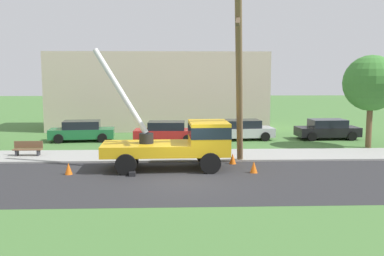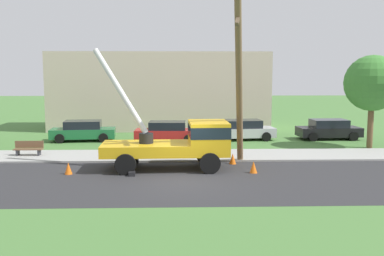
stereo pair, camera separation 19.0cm
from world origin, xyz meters
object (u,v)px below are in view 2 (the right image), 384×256
Objects in this scene: leaning_utility_pole at (239,83)px; traffic_cone_behind at (68,168)px; park_bench at (29,149)px; parked_sedan_silver at (243,130)px; parked_sedan_black at (329,129)px; utility_truck at (182,141)px; traffic_cone_curbside at (233,159)px; traffic_cone_ahead at (253,167)px; parked_sedan_green at (83,131)px; roadside_tree_far at (372,83)px; parked_sedan_red at (167,132)px.

traffic_cone_behind is (-8.16, -1.03, -3.96)m from leaning_utility_pole.
leaning_utility_pole is 5.20× the size of park_bench.
parked_sedan_silver is 1.02× the size of parked_sedan_black.
leaning_utility_pole is 10.22m from parked_sedan_silver.
park_bench is (-13.07, -6.05, -0.25)m from parked_sedan_silver.
traffic_cone_curbside is (2.64, 1.03, -1.13)m from utility_truck.
traffic_cone_ahead is 1.00× the size of traffic_cone_behind.
parked_sedan_green reaches higher than traffic_cone_ahead.
parked_sedan_silver is (11.24, 0.17, 0.00)m from parked_sedan_green.
leaning_utility_pole is at bearing 7.22° from traffic_cone_behind.
traffic_cone_ahead is 12.79m from parked_sedan_black.
parked_sedan_silver is 0.78× the size of roadside_tree_far.
parked_sedan_green is at bearing 98.13° from traffic_cone_behind.
traffic_cone_behind is at bearing -53.33° from park_bench.
leaning_utility_pole reaches higher than parked_sedan_red.
traffic_cone_curbside is at bearing -152.96° from roadside_tree_far.
parked_sedan_red reaches higher than traffic_cone_curbside.
utility_truck reaches higher than traffic_cone_curbside.
parked_sedan_black is 5.19m from roadside_tree_far.
traffic_cone_ahead is at bearing -65.76° from parked_sedan_red.
traffic_cone_curbside is 11.56m from park_bench.
parked_sedan_black is (7.93, 8.46, 0.43)m from traffic_cone_curbside.
utility_truck is 14.22m from parked_sedan_black.
utility_truck reaches higher than parked_sedan_green.
utility_truck is 12.21× the size of traffic_cone_curbside.
parked_sedan_red is at bearing 167.99° from roadside_tree_far.
traffic_cone_behind is at bearing -168.61° from utility_truck.
traffic_cone_curbside is at bearing -11.60° from park_bench.
traffic_cone_curbside is 0.35× the size of park_bench.
parked_sedan_silver is (1.61, 9.45, -3.53)m from leaning_utility_pole.
roadside_tree_far is (9.30, 4.75, 3.80)m from traffic_cone_curbside.
utility_truck is 11.52m from parked_sedan_green.
roadside_tree_far is at bearing 27.04° from traffic_cone_curbside.
utility_truck reaches higher than parked_sedan_silver.
parked_sedan_green is 17.43m from parked_sedan_black.
park_bench is at bearing -162.33° from parked_sedan_black.
park_bench is at bearing -173.30° from roadside_tree_far.
parked_sedan_silver is at bearing 84.51° from traffic_cone_ahead.
parked_sedan_silver is at bearing 47.04° from traffic_cone_behind.
roadside_tree_far is (1.37, -3.71, 3.36)m from parked_sedan_black.
leaning_utility_pole is 14.85× the size of traffic_cone_behind.
utility_truck is 13.53m from roadside_tree_far.
traffic_cone_ahead is (3.38, -1.09, -1.13)m from utility_truck.
parked_sedan_black is 0.77× the size of roadside_tree_far.
traffic_cone_curbside is at bearing 97.21° from leaning_utility_pole.
park_bench is 0.27× the size of roadside_tree_far.
park_bench is (-11.32, 2.32, 0.18)m from traffic_cone_curbside.
traffic_cone_behind is at bearing -158.40° from roadside_tree_far.
parked_sedan_green is at bearing 139.16° from traffic_cone_curbside.
parked_sedan_black is at bearing 33.52° from traffic_cone_behind.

